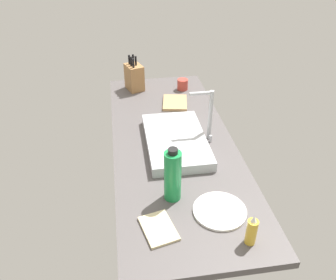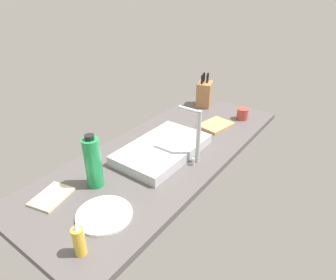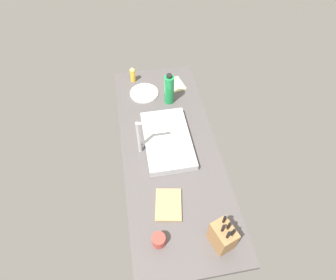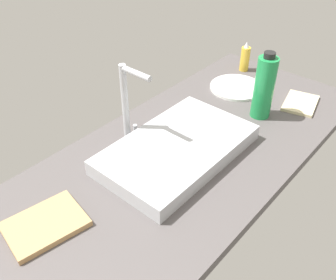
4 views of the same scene
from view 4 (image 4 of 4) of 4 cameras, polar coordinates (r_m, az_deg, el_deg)
countertop_slab at (r=128.99cm, az=0.42°, el=-4.01°), size 175.11×67.41×3.50cm
sink_basin at (r=129.08cm, az=1.40°, el=-1.39°), size 53.75×32.11×5.55cm
faucet at (r=129.29cm, az=-5.93°, el=6.19°), size 5.50×13.39×29.52cm
cutting_board at (r=112.91cm, az=-18.00°, el=-12.00°), size 23.55×19.23×1.80cm
soap_bottle at (r=186.81cm, az=11.52°, el=12.00°), size 4.34×4.34×14.30cm
water_bottle at (r=149.39cm, az=14.27°, el=7.71°), size 7.73×7.73×26.70cm
dinner_plate at (r=172.22cm, az=10.26°, el=7.81°), size 23.31×23.31×1.20cm
dish_towel at (r=167.25cm, az=19.31°, el=5.26°), size 19.85×16.07×1.20cm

